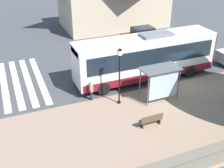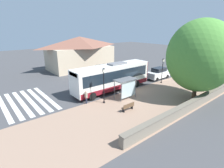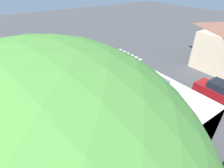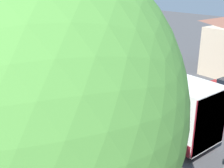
{
  "view_description": "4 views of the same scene",
  "coord_description": "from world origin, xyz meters",
  "px_view_note": "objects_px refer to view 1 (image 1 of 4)",
  "views": [
    {
      "loc": [
        -16.9,
        13.09,
        11.0
      ],
      "look_at": [
        0.1,
        6.09,
        0.95
      ],
      "focal_mm": 45.0,
      "sensor_mm": 36.0,
      "label": 1
    },
    {
      "loc": [
        -16.46,
        17.3,
        8.6
      ],
      "look_at": [
        -1.13,
        4.81,
        2.1
      ],
      "focal_mm": 28.0,
      "sensor_mm": 36.0,
      "label": 2
    },
    {
      "loc": [
        -7.41,
        -6.29,
        10.37
      ],
      "look_at": [
        0.81,
        5.71,
        1.32
      ],
      "focal_mm": 28.0,
      "sensor_mm": 36.0,
      "label": 3
    },
    {
      "loc": [
        -9.82,
        -10.13,
        8.55
      ],
      "look_at": [
        0.6,
        3.19,
        2.4
      ],
      "focal_mm": 45.0,
      "sensor_mm": 36.0,
      "label": 4
    }
  ],
  "objects_px": {
    "pedestrian": "(91,89)",
    "bus_shelter": "(161,75)",
    "bus": "(146,57)",
    "bench": "(151,120)",
    "street_lamp_near": "(119,72)",
    "parked_car_far_lane": "(142,37)"
  },
  "relations": [
    {
      "from": "bus",
      "to": "bench",
      "type": "xyz_separation_m",
      "value": [
        -6.06,
        2.79,
        -1.51
      ]
    },
    {
      "from": "bus_shelter",
      "to": "street_lamp_near",
      "type": "height_order",
      "value": "street_lamp_near"
    },
    {
      "from": "street_lamp_near",
      "to": "bus_shelter",
      "type": "bearing_deg",
      "value": -101.63
    },
    {
      "from": "bus_shelter",
      "to": "pedestrian",
      "type": "xyz_separation_m",
      "value": [
        1.81,
        4.66,
        -1.11
      ]
    },
    {
      "from": "bus",
      "to": "street_lamp_near",
      "type": "distance_m",
      "value": 4.6
    },
    {
      "from": "pedestrian",
      "to": "bench",
      "type": "relative_size",
      "value": 1.02
    },
    {
      "from": "parked_car_far_lane",
      "to": "pedestrian",
      "type": "bearing_deg",
      "value": 134.82
    },
    {
      "from": "bus",
      "to": "bus_shelter",
      "type": "relative_size",
      "value": 4.2
    },
    {
      "from": "bench",
      "to": "street_lamp_near",
      "type": "xyz_separation_m",
      "value": [
        3.23,
        0.8,
        2.06
      ]
    },
    {
      "from": "bus_shelter",
      "to": "street_lamp_near",
      "type": "bearing_deg",
      "value": 78.37
    },
    {
      "from": "pedestrian",
      "to": "bus_shelter",
      "type": "bearing_deg",
      "value": -111.21
    },
    {
      "from": "bus",
      "to": "street_lamp_near",
      "type": "relative_size",
      "value": 2.78
    },
    {
      "from": "bus",
      "to": "street_lamp_near",
      "type": "xyz_separation_m",
      "value": [
        -2.83,
        3.59,
        0.55
      ]
    },
    {
      "from": "pedestrian",
      "to": "bench",
      "type": "distance_m",
      "value": 5.11
    },
    {
      "from": "pedestrian",
      "to": "parked_car_far_lane",
      "type": "relative_size",
      "value": 0.37
    },
    {
      "from": "parked_car_far_lane",
      "to": "bench",
      "type": "bearing_deg",
      "value": 154.78
    },
    {
      "from": "bus",
      "to": "pedestrian",
      "type": "height_order",
      "value": "bus"
    },
    {
      "from": "bench",
      "to": "bus",
      "type": "bearing_deg",
      "value": -24.71
    },
    {
      "from": "bench",
      "to": "parked_car_far_lane",
      "type": "xyz_separation_m",
      "value": [
        12.99,
        -6.12,
        0.51
      ]
    },
    {
      "from": "bus",
      "to": "parked_car_far_lane",
      "type": "distance_m",
      "value": 7.75
    },
    {
      "from": "pedestrian",
      "to": "bus",
      "type": "bearing_deg",
      "value": -72.88
    },
    {
      "from": "bus_shelter",
      "to": "parked_car_far_lane",
      "type": "xyz_separation_m",
      "value": [
        10.37,
        -3.95,
        -1.05
      ]
    }
  ]
}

